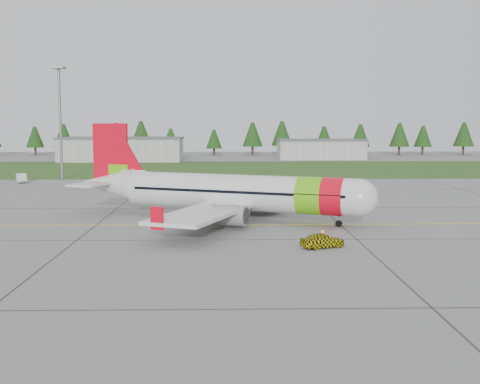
{
  "coord_description": "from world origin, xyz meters",
  "views": [
    {
      "loc": [
        -1.57,
        -52.74,
        10.47
      ],
      "look_at": [
        -0.31,
        7.65,
        3.42
      ],
      "focal_mm": 45.0,
      "sensor_mm": 36.0,
      "label": 1
    }
  ],
  "objects": [
    {
      "name": "hangar_east",
      "position": [
        25.0,
        118.0,
        2.6
      ],
      "size": [
        24.0,
        12.0,
        5.2
      ],
      "primitive_type": "cube",
      "color": "#A8A8A3",
      "rests_on": "ground"
    },
    {
      "name": "taxi_guideline",
      "position": [
        0.0,
        8.0,
        0.01
      ],
      "size": [
        120.0,
        0.25,
        0.02
      ],
      "primitive_type": "cube",
      "color": "gold",
      "rests_on": "ground"
    },
    {
      "name": "ground",
      "position": [
        0.0,
        0.0,
        0.0
      ],
      "size": [
        320.0,
        320.0,
        0.0
      ],
      "primitive_type": "plane",
      "color": "gray",
      "rests_on": "ground"
    },
    {
      "name": "service_van",
      "position": [
        -37.42,
        52.07,
        2.35
      ],
      "size": [
        2.1,
        2.06,
        4.69
      ],
      "primitive_type": "imported",
      "rotation": [
        0.0,
        0.0,
        0.39
      ],
      "color": "silver",
      "rests_on": "ground"
    },
    {
      "name": "follow_me_car",
      "position": [
        6.36,
        -3.47,
        1.89
      ],
      "size": [
        1.77,
        1.9,
        3.77
      ],
      "primitive_type": "imported",
      "rotation": [
        0.0,
        0.0,
        1.97
      ],
      "color": "yellow",
      "rests_on": "ground"
    },
    {
      "name": "hangar_west",
      "position": [
        -30.0,
        110.0,
        3.0
      ],
      "size": [
        32.0,
        14.0,
        6.0
      ],
      "primitive_type": "cube",
      "color": "#A8A8A3",
      "rests_on": "ground"
    },
    {
      "name": "treeline",
      "position": [
        0.0,
        138.0,
        5.0
      ],
      "size": [
        160.0,
        8.0,
        10.0
      ],
      "primitive_type": null,
      "color": "#1C3F14",
      "rests_on": "ground"
    },
    {
      "name": "floodlight_mast",
      "position": [
        -32.0,
        58.0,
        10.0
      ],
      "size": [
        0.5,
        0.5,
        20.0
      ],
      "primitive_type": "cylinder",
      "color": "slate",
      "rests_on": "ground"
    },
    {
      "name": "aircraft",
      "position": [
        -1.07,
        10.96,
        2.98
      ],
      "size": [
        32.51,
        30.88,
        10.32
      ],
      "rotation": [
        0.0,
        0.0,
        -0.38
      ],
      "color": "silver",
      "rests_on": "ground"
    },
    {
      "name": "grass_strip",
      "position": [
        0.0,
        82.0,
        0.01
      ],
      "size": [
        320.0,
        50.0,
        0.03
      ],
      "primitive_type": "cube",
      "color": "#30561E",
      "rests_on": "ground"
    }
  ]
}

